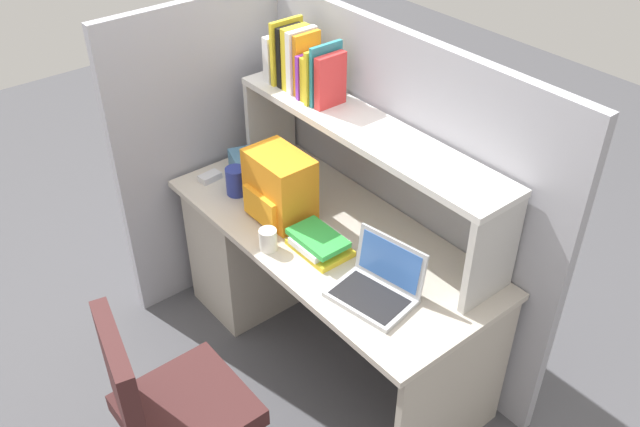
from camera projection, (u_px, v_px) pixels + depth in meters
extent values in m
plane|color=#4C4C51|center=(328.00, 348.00, 3.40)|extent=(8.00, 8.00, 0.00)
cube|color=beige|center=(329.00, 234.00, 2.98)|extent=(1.60, 0.70, 0.03)
cube|color=#B6AD9F|center=(261.00, 240.00, 3.54)|extent=(0.40, 0.64, 0.70)
cube|color=#B6AD9F|center=(453.00, 400.00, 2.71)|extent=(0.03, 0.64, 0.70)
cube|color=#9E9EA8|center=(392.00, 192.00, 3.14)|extent=(1.84, 0.05, 1.55)
cube|color=#9E9EA8|center=(214.00, 149.00, 3.46)|extent=(0.05, 1.06, 1.55)
cube|color=beige|center=(270.00, 116.00, 3.40)|extent=(0.03, 0.28, 0.42)
cube|color=beige|center=(492.00, 255.00, 2.51)|extent=(0.03, 0.28, 0.42)
cube|color=silver|center=(367.00, 130.00, 2.82)|extent=(1.44, 0.28, 0.03)
cube|color=white|center=(280.00, 57.00, 3.13)|extent=(0.04, 0.16, 0.22)
cube|color=yellow|center=(287.00, 51.00, 3.08)|extent=(0.02, 0.17, 0.30)
cube|color=black|center=(290.00, 56.00, 3.06)|extent=(0.03, 0.13, 0.28)
cube|color=yellow|center=(296.00, 58.00, 3.03)|extent=(0.04, 0.13, 0.29)
cube|color=white|center=(302.00, 61.00, 3.01)|extent=(0.03, 0.16, 0.29)
cube|color=orange|center=(307.00, 63.00, 2.99)|extent=(0.02, 0.14, 0.28)
cube|color=purple|center=(310.00, 74.00, 2.99)|extent=(0.02, 0.15, 0.20)
cube|color=yellow|center=(317.00, 76.00, 2.97)|extent=(0.04, 0.16, 0.20)
cube|color=yellow|center=(320.00, 75.00, 2.93)|extent=(0.02, 0.16, 0.24)
cube|color=teal|center=(326.00, 74.00, 2.91)|extent=(0.02, 0.17, 0.27)
cube|color=red|center=(330.00, 81.00, 2.90)|extent=(0.04, 0.15, 0.23)
cube|color=#B7BABF|center=(371.00, 298.00, 2.62)|extent=(0.34, 0.27, 0.02)
cube|color=black|center=(369.00, 297.00, 2.61)|extent=(0.30, 0.22, 0.00)
cube|color=#B7BABF|center=(391.00, 261.00, 2.63)|extent=(0.31, 0.09, 0.20)
cube|color=#3F72CC|center=(390.00, 262.00, 2.62)|extent=(0.27, 0.07, 0.17)
cube|color=orange|center=(280.00, 186.00, 2.99)|extent=(0.30, 0.20, 0.31)
cube|color=#FFA123|center=(261.00, 207.00, 2.98)|extent=(0.22, 0.04, 0.14)
cube|color=silver|center=(210.00, 177.00, 3.30)|extent=(0.07, 0.11, 0.03)
cylinder|color=white|center=(268.00, 240.00, 2.85)|extent=(0.08, 0.08, 0.10)
cube|color=teal|center=(246.00, 166.00, 3.32)|extent=(0.25, 0.18, 0.10)
cylinder|color=navy|center=(236.00, 181.00, 3.18)|extent=(0.10, 0.10, 0.13)
cube|color=yellow|center=(320.00, 248.00, 2.87)|extent=(0.25, 0.18, 0.02)
cube|color=white|center=(319.00, 242.00, 2.86)|extent=(0.18, 0.19, 0.03)
cube|color=green|center=(318.00, 238.00, 2.83)|extent=(0.25, 0.16, 0.03)
cube|color=#3F1E1E|center=(187.00, 410.00, 2.55)|extent=(0.44, 0.44, 0.08)
cube|color=#3F1E1E|center=(122.00, 383.00, 2.32)|extent=(0.40, 0.14, 0.44)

